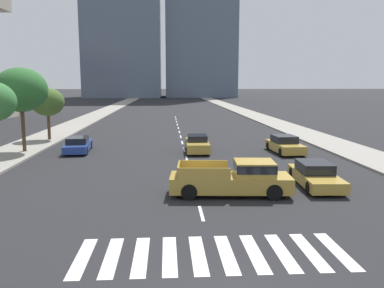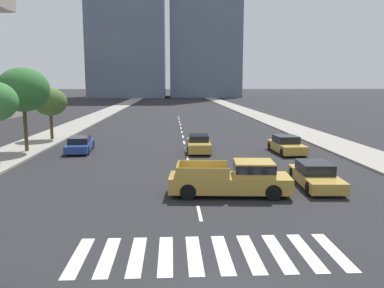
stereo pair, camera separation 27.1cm
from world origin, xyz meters
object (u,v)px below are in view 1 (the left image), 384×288
(pickup_truck, at_px, (236,178))
(street_tree_third, at_px, (48,102))
(sedan_gold_2, at_px, (197,144))
(sedan_gold_3, at_px, (285,145))
(sedan_blue_1, at_px, (78,145))
(sedan_gold_0, at_px, (315,175))
(street_tree_second, at_px, (21,90))

(pickup_truck, height_order, street_tree_third, street_tree_third)
(sedan_gold_2, bearing_deg, pickup_truck, 5.75)
(sedan_gold_3, xyz_separation_m, street_tree_third, (-20.25, 7.74, 3.03))
(pickup_truck, relative_size, street_tree_third, 1.23)
(sedan_gold_2, bearing_deg, sedan_gold_3, 83.78)
(sedan_blue_1, bearing_deg, sedan_gold_0, -132.00)
(sedan_gold_2, height_order, street_tree_third, street_tree_third)
(sedan_gold_0, relative_size, sedan_blue_1, 1.02)
(sedan_blue_1, xyz_separation_m, street_tree_second, (-4.05, -0.26, 4.31))
(sedan_blue_1, distance_m, street_tree_second, 5.92)
(sedan_gold_3, bearing_deg, pickup_truck, -30.49)
(pickup_truck, xyz_separation_m, sedan_gold_3, (5.86, 11.46, -0.20))
(pickup_truck, distance_m, street_tree_second, 19.56)
(pickup_truck, height_order, street_tree_second, street_tree_second)
(sedan_blue_1, relative_size, sedan_gold_2, 1.05)
(sedan_gold_0, relative_size, street_tree_second, 0.76)
(sedan_gold_3, relative_size, street_tree_third, 0.94)
(sedan_blue_1, bearing_deg, street_tree_third, 28.25)
(sedan_gold_3, bearing_deg, street_tree_third, -114.30)
(pickup_truck, xyz_separation_m, street_tree_third, (-14.39, 19.20, 2.83))
(sedan_gold_2, relative_size, street_tree_third, 0.94)
(street_tree_second, relative_size, street_tree_third, 1.34)
(sedan_blue_1, height_order, street_tree_third, street_tree_third)
(street_tree_second, bearing_deg, sedan_gold_3, -3.26)
(sedan_blue_1, xyz_separation_m, street_tree_third, (-4.05, 6.33, 3.08))
(sedan_gold_0, xyz_separation_m, sedan_blue_1, (-14.81, 11.43, -0.01))
(sedan_gold_2, height_order, street_tree_second, street_tree_second)
(pickup_truck, relative_size, sedan_blue_1, 1.25)
(sedan_gold_2, bearing_deg, sedan_gold_0, 27.76)
(pickup_truck, bearing_deg, sedan_gold_3, 67.42)
(sedan_gold_0, distance_m, sedan_blue_1, 18.71)
(pickup_truck, relative_size, sedan_gold_3, 1.31)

